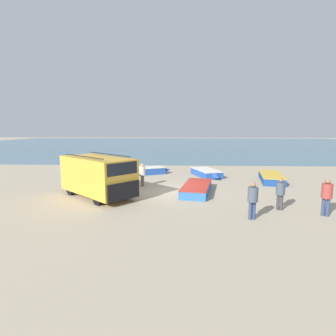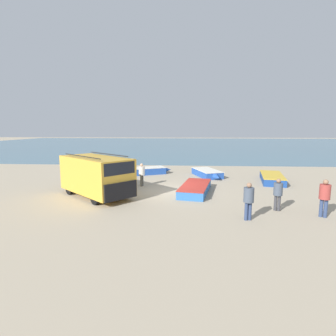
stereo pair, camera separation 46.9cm
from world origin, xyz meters
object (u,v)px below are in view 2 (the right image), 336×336
(fishing_rowboat_2, at_px, (147,171))
(fisherman_1, at_px, (278,192))
(fisherman_0, at_px, (249,198))
(fisherman_3, at_px, (142,173))
(fisherman_2, at_px, (325,195))
(fishing_rowboat_1, at_px, (196,188))
(parked_van, at_px, (96,175))
(fishing_rowboat_0, at_px, (272,178))
(fishing_rowboat_4, at_px, (95,169))
(fishing_rowboat_3, at_px, (207,173))

(fishing_rowboat_2, relative_size, fisherman_1, 2.64)
(fishing_rowboat_2, relative_size, fisherman_0, 2.51)
(fisherman_0, height_order, fisherman_3, fisherman_0)
(fisherman_0, height_order, fisherman_2, fisherman_2)
(fishing_rowboat_1, xyz_separation_m, fisherman_1, (3.85, -3.58, 0.70))
(parked_van, distance_m, fisherman_2, 11.92)
(fishing_rowboat_0, distance_m, fishing_rowboat_2, 10.34)
(fisherman_2, bearing_deg, fishing_rowboat_1, -94.20)
(fisherman_3, bearing_deg, parked_van, 75.27)
(fishing_rowboat_0, xyz_separation_m, fisherman_0, (-3.87, -8.86, 0.74))
(fishing_rowboat_2, height_order, fisherman_1, fisherman_1)
(fishing_rowboat_4, distance_m, fisherman_2, 18.49)
(fishing_rowboat_4, xyz_separation_m, fisherman_2, (14.58, -11.34, 0.71))
(fishing_rowboat_0, height_order, fisherman_3, fisherman_3)
(fisherman_3, bearing_deg, fisherman_1, 168.33)
(fisherman_0, bearing_deg, fishing_rowboat_2, -163.78)
(fishing_rowboat_4, bearing_deg, fishing_rowboat_3, -151.92)
(fishing_rowboat_3, bearing_deg, fisherman_2, 4.59)
(parked_van, bearing_deg, fishing_rowboat_2, 117.97)
(fishing_rowboat_0, relative_size, fisherman_3, 3.20)
(fishing_rowboat_2, bearing_deg, fisherman_2, -73.36)
(fishing_rowboat_2, xyz_separation_m, fishing_rowboat_4, (-4.92, 0.55, 0.04))
(fishing_rowboat_2, distance_m, fisherman_0, 12.98)
(fishing_rowboat_1, distance_m, fishing_rowboat_4, 11.33)
(parked_van, xyz_separation_m, fishing_rowboat_2, (1.87, 7.78, -0.99))
(parked_van, xyz_separation_m, fishing_rowboat_0, (11.89, 5.24, -1.02))
(fishing_rowboat_3, distance_m, fishing_rowboat_4, 10.28)
(parked_van, bearing_deg, fisherman_0, 17.15)
(fishing_rowboat_3, bearing_deg, fisherman_0, -14.43)
(fisherman_0, xyz_separation_m, fisherman_2, (3.51, 0.61, 0.04))
(fishing_rowboat_1, height_order, fisherman_2, fisherman_2)
(fishing_rowboat_3, relative_size, fisherman_1, 2.57)
(fishing_rowboat_0, relative_size, fishing_rowboat_2, 1.21)
(fisherman_1, height_order, fisherman_3, same)
(fisherman_3, bearing_deg, fishing_rowboat_3, -118.27)
(fishing_rowboat_0, xyz_separation_m, fishing_rowboat_2, (-10.02, 2.54, 0.03))
(fisherman_2, bearing_deg, fisherman_0, -46.12)
(fishing_rowboat_2, height_order, fisherman_0, fisherman_0)
(fisherman_3, bearing_deg, fishing_rowboat_2, -63.33)
(fishing_rowboat_4, xyz_separation_m, fisherman_1, (12.82, -10.50, 0.62))
(fishing_rowboat_3, relative_size, fisherman_0, 2.44)
(fisherman_0, xyz_separation_m, fisherman_3, (-5.79, 6.56, -0.05))
(fishing_rowboat_0, distance_m, fishing_rowboat_1, 7.09)
(fishing_rowboat_4, distance_m, fisherman_1, 16.59)
(fishing_rowboat_1, bearing_deg, parked_van, 114.50)
(fishing_rowboat_1, xyz_separation_m, fishing_rowboat_4, (-8.97, 6.92, 0.07))
(fishing_rowboat_2, relative_size, fishing_rowboat_3, 1.03)
(parked_van, xyz_separation_m, fisherman_3, (2.23, 2.94, -0.33))
(fishing_rowboat_3, xyz_separation_m, fisherman_2, (4.40, -9.96, 0.77))
(fishing_rowboat_0, relative_size, fishing_rowboat_1, 1.00)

